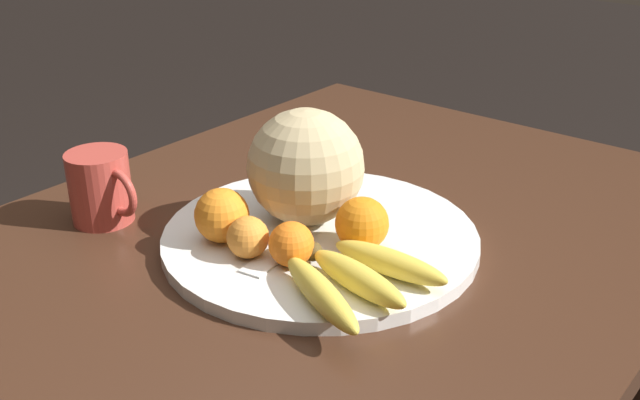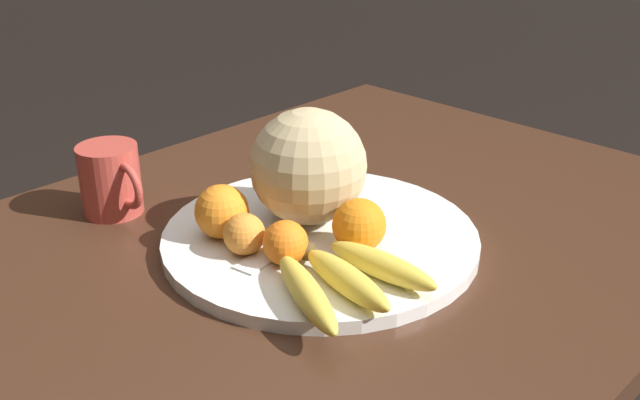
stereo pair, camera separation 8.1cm
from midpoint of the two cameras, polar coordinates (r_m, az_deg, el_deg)
name	(u,v)px [view 1 (the left image)]	position (r m, az deg, el deg)	size (l,w,h in m)	color
kitchen_table	(314,300)	(1.11, -2.56, -7.67)	(1.28, 0.91, 0.71)	#3D2316
fruit_bowl	(320,237)	(1.05, -2.21, -2.91)	(0.44, 0.44, 0.02)	white
melon	(306,167)	(1.05, -3.31, 2.50)	(0.17, 0.17, 0.17)	tan
banana_bunch	(355,277)	(0.91, 0.13, -5.95)	(0.18, 0.19, 0.04)	#473819
orange_front_left	(222,215)	(1.02, -9.75, -1.20)	(0.08, 0.08, 0.08)	orange
orange_front_right	(248,237)	(0.98, -7.88, -2.87)	(0.06, 0.06, 0.06)	orange
orange_mid_center	(362,223)	(0.99, 0.90, -1.85)	(0.07, 0.07, 0.07)	orange
orange_back_left	(291,244)	(0.96, -4.63, -3.43)	(0.06, 0.06, 0.06)	orange
produce_tag	(268,260)	(0.98, -6.33, -4.60)	(0.09, 0.05, 0.00)	white
ceramic_mug	(101,187)	(1.16, -18.28, 0.88)	(0.09, 0.13, 0.11)	#B74238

